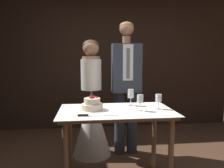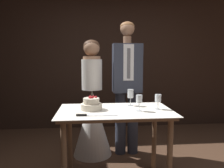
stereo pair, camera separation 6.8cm
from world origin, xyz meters
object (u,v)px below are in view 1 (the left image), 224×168
Objects in this scene: bride at (92,113)px; wine_glass_far at (131,94)px; cake_knife at (90,115)px; wine_glass_middle at (159,99)px; tiered_cake at (92,105)px; groom at (126,83)px; cake_table at (116,121)px; wine_glass_near at (140,100)px.

wine_glass_far is at bearing -51.05° from bride.
wine_glass_middle is (0.74, 0.21, 0.11)m from cake_knife.
wine_glass_middle is 0.33m from wine_glass_far.
wine_glass_middle is (0.71, -0.05, 0.06)m from tiered_cake.
groom is (0.05, 0.55, 0.07)m from wine_glass_far.
cake_table is at bearing -108.24° from groom.
wine_glass_far is (-0.04, 0.27, 0.01)m from wine_glass_near.
wine_glass_middle is (0.46, -0.01, 0.23)m from cake_table.
cake_knife is (-0.28, -0.22, 0.12)m from cake_table.
groom is at bearing -0.08° from bride.
groom is at bearing 85.19° from wine_glass_far.
wine_glass_middle is at bearing 15.22° from wine_glass_near.
wine_glass_near is 0.23m from wine_glass_middle.
wine_glass_middle is at bearing -4.21° from tiered_cake.
tiered_cake is (-0.25, 0.04, 0.17)m from cake_table.
groom reaches higher than tiered_cake.
wine_glass_far is (0.47, 0.42, 0.12)m from cake_knife.
tiered_cake is at bearing 87.99° from cake_knife.
wine_glass_far reaches higher than wine_glass_near.
wine_glass_near is at bearing -80.55° from wine_glass_far.
wine_glass_far reaches higher than cake_knife.
bride is at bearing 108.22° from cake_table.
tiered_cake is at bearing -161.06° from wine_glass_far.
bride is (0.01, 0.70, -0.27)m from tiered_cake.
wine_glass_middle is 1.08m from bride.
wine_glass_near is at bearing -16.59° from cake_table.
cake_table is at bearing 163.41° from wine_glass_near.
cake_table is 0.35m from wine_glass_near.
wine_glass_near is at bearing 19.55° from cake_knife.
cake_table is 7.40× the size of wine_glass_middle.
tiered_cake is 1.41× the size of wine_glass_middle.
groom is at bearing 106.06° from wine_glass_middle.
groom is at bearing 64.93° from cake_knife.
groom is (0.52, 0.96, 0.20)m from cake_knife.
wine_glass_middle is at bearing -46.92° from bride.
bride is (-0.49, 0.81, -0.34)m from wine_glass_near.
cake_table is 0.65× the size of groom.
wine_glass_middle is at bearing -1.59° from cake_table.
wine_glass_far is at bearing 44.44° from cake_table.
bride is at bearing 128.95° from wine_glass_far.
cake_table is 0.75× the size of bride.
wine_glass_far is (0.20, 0.19, 0.25)m from cake_table.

